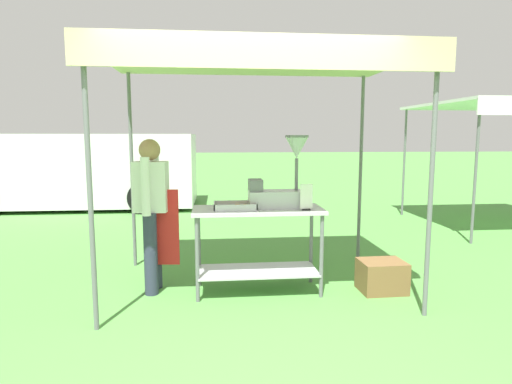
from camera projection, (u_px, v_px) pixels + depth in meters
ground_plane at (229, 212)px, 9.27m from camera, size 70.00×70.00×0.00m
stall_canopy at (257, 65)px, 4.33m from camera, size 3.13×2.03×2.45m
donut_cart at (258, 232)px, 4.45m from camera, size 1.35×0.56×0.89m
donut_tray at (235, 207)px, 4.35m from camera, size 0.44×0.30×0.07m
donut_fryer at (280, 183)px, 4.43m from camera, size 0.62×0.28×0.75m
menu_sign at (306, 199)px, 4.29m from camera, size 0.13×0.05×0.27m
vendor at (152, 207)px, 4.43m from camera, size 0.46×0.54×1.61m
supply_crate at (382, 276)px, 4.51m from camera, size 0.47×0.38×0.33m
van_white at (76, 170)px, 9.78m from camera, size 5.39×2.14×1.69m
neighbour_tent at (512, 107)px, 7.55m from camera, size 2.93×2.63×2.23m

